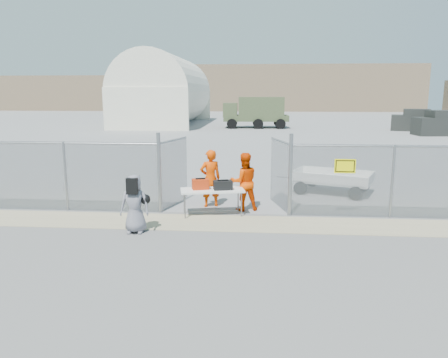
# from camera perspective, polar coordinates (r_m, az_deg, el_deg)

# --- Properties ---
(ground) EXTENTS (160.00, 160.00, 0.00)m
(ground) POSITION_cam_1_polar(r_m,az_deg,el_deg) (11.66, -0.81, -7.24)
(ground) COLOR #595858
(tarmac_inside) EXTENTS (160.00, 80.00, 0.01)m
(tarmac_inside) POSITION_cam_1_polar(r_m,az_deg,el_deg) (53.14, 3.56, 7.25)
(tarmac_inside) COLOR gray
(tarmac_inside) RESTS_ON ground
(dirt_strip) EXTENTS (44.00, 1.60, 0.01)m
(dirt_strip) POSITION_cam_1_polar(r_m,az_deg,el_deg) (12.60, -0.37, -5.77)
(dirt_strip) COLOR tan
(dirt_strip) RESTS_ON ground
(distant_hills) EXTENTS (140.00, 6.00, 9.00)m
(distant_hills) POSITION_cam_1_polar(r_m,az_deg,el_deg) (89.09, 7.38, 11.68)
(distant_hills) COLOR #7F684F
(distant_hills) RESTS_ON ground
(chain_link_fence) EXTENTS (40.00, 0.20, 2.20)m
(chain_link_fence) POSITION_cam_1_polar(r_m,az_deg,el_deg) (13.30, -0.00, 0.00)
(chain_link_fence) COLOR gray
(chain_link_fence) RESTS_ON ground
(quonset_hangar) EXTENTS (9.00, 18.00, 8.00)m
(quonset_hangar) POSITION_cam_1_polar(r_m,az_deg,el_deg) (52.19, -7.70, 11.49)
(quonset_hangar) COLOR white
(quonset_hangar) RESTS_ON ground
(folding_table) EXTENTS (2.03, 1.17, 0.81)m
(folding_table) POSITION_cam_1_polar(r_m,az_deg,el_deg) (13.32, -1.53, -3.05)
(folding_table) COLOR white
(folding_table) RESTS_ON ground
(orange_bag) EXTENTS (0.56, 0.45, 0.31)m
(orange_bag) POSITION_cam_1_polar(r_m,az_deg,el_deg) (13.25, -3.10, -0.67)
(orange_bag) COLOR red
(orange_bag) RESTS_ON folding_table
(black_duffel) EXTENTS (0.62, 0.45, 0.27)m
(black_duffel) POSITION_cam_1_polar(r_m,az_deg,el_deg) (13.17, -0.15, -0.81)
(black_duffel) COLOR black
(black_duffel) RESTS_ON folding_table
(security_worker_left) EXTENTS (0.81, 0.67, 1.89)m
(security_worker_left) POSITION_cam_1_polar(r_m,az_deg,el_deg) (14.20, -1.80, 0.07)
(security_worker_left) COLOR #EC4200
(security_worker_left) RESTS_ON ground
(security_worker_right) EXTENTS (1.06, 0.92, 1.85)m
(security_worker_right) POSITION_cam_1_polar(r_m,az_deg,el_deg) (13.77, 2.62, -0.37)
(security_worker_right) COLOR #EC4200
(security_worker_right) RESTS_ON ground
(visitor) EXTENTS (0.79, 0.53, 1.57)m
(visitor) POSITION_cam_1_polar(r_m,az_deg,el_deg) (11.84, -11.59, -3.20)
(visitor) COLOR slate
(visitor) RESTS_ON ground
(utility_trailer) EXTENTS (4.05, 3.08, 0.88)m
(utility_trailer) POSITION_cam_1_polar(r_m,az_deg,el_deg) (16.73, 13.99, -0.31)
(utility_trailer) COLOR white
(utility_trailer) RESTS_ON ground
(military_truck) EXTENTS (6.84, 2.75, 3.22)m
(military_truck) POSITION_cam_1_polar(r_m,az_deg,el_deg) (46.34, 4.20, 8.65)
(military_truck) COLOR #465332
(military_truck) RESTS_ON ground
(parked_vehicle_near) EXTENTS (4.86, 2.56, 2.11)m
(parked_vehicle_near) POSITION_cam_1_polar(r_m,az_deg,el_deg) (42.63, 26.65, 6.52)
(parked_vehicle_near) COLOR #262926
(parked_vehicle_near) RESTS_ON ground
(parked_vehicle_mid) EXTENTS (4.94, 3.23, 2.06)m
(parked_vehicle_mid) POSITION_cam_1_polar(r_m,az_deg,el_deg) (46.56, 23.81, 7.03)
(parked_vehicle_mid) COLOR #262926
(parked_vehicle_mid) RESTS_ON ground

